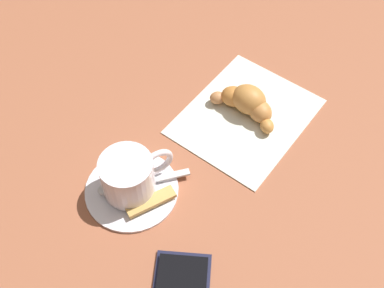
{
  "coord_description": "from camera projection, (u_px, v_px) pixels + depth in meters",
  "views": [
    {
      "loc": [
        -0.32,
        -0.17,
        0.54
      ],
      "look_at": [
        0.01,
        0.02,
        0.02
      ],
      "focal_mm": 44.4,
      "sensor_mm": 36.0,
      "label": 1
    }
  ],
  "objects": [
    {
      "name": "ground_plane",
      "position": [
        201.0,
        162.0,
        0.65
      ],
      "size": [
        1.8,
        1.8,
        0.0
      ],
      "primitive_type": "plane",
      "color": "#9F5A3D"
    },
    {
      "name": "saucer",
      "position": [
        132.0,
        189.0,
        0.62
      ],
      "size": [
        0.12,
        0.12,
        0.01
      ],
      "primitive_type": "cylinder",
      "color": "white",
      "rests_on": "ground"
    },
    {
      "name": "espresso_cup",
      "position": [
        129.0,
        175.0,
        0.59
      ],
      "size": [
        0.09,
        0.07,
        0.06
      ],
      "color": "white",
      "rests_on": "saucer"
    },
    {
      "name": "teaspoon",
      "position": [
        129.0,
        185.0,
        0.62
      ],
      "size": [
        0.1,
        0.1,
        0.01
      ],
      "color": "silver",
      "rests_on": "saucer"
    },
    {
      "name": "sugar_packet",
      "position": [
        151.0,
        201.0,
        0.6
      ],
      "size": [
        0.07,
        0.05,
        0.01
      ],
      "primitive_type": "cube",
      "rotation": [
        0.0,
        0.0,
        5.74
      ],
      "color": "tan",
      "rests_on": "saucer"
    },
    {
      "name": "napkin",
      "position": [
        246.0,
        116.0,
        0.7
      ],
      "size": [
        0.22,
        0.18,
        0.0
      ],
      "primitive_type": "cube",
      "rotation": [
        0.0,
        0.0,
        -0.13
      ],
      "color": "silver",
      "rests_on": "ground"
    },
    {
      "name": "croissant",
      "position": [
        247.0,
        102.0,
        0.69
      ],
      "size": [
        0.06,
        0.12,
        0.04
      ],
      "color": "#CF8941",
      "rests_on": "napkin"
    }
  ]
}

